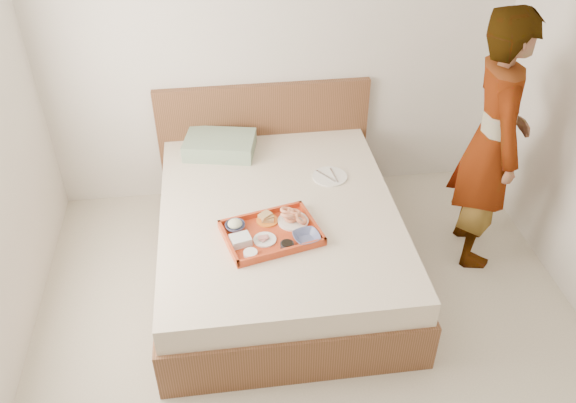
# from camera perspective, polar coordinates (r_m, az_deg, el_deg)

# --- Properties ---
(ground) EXTENTS (3.50, 4.00, 0.01)m
(ground) POSITION_cam_1_polar(r_m,az_deg,el_deg) (3.61, 3.25, -16.89)
(ground) COLOR beige
(ground) RESTS_ON ground
(wall_back) EXTENTS (3.50, 0.01, 2.60)m
(wall_back) POSITION_cam_1_polar(r_m,az_deg,el_deg) (4.41, -0.92, 15.53)
(wall_back) COLOR silver
(wall_back) RESTS_ON ground
(bed) EXTENTS (1.65, 2.00, 0.53)m
(bed) POSITION_cam_1_polar(r_m,az_deg,el_deg) (4.08, -0.88, -3.54)
(bed) COLOR brown
(bed) RESTS_ON ground
(headboard) EXTENTS (1.65, 0.06, 0.95)m
(headboard) POSITION_cam_1_polar(r_m,az_deg,el_deg) (4.74, -2.32, 5.99)
(headboard) COLOR brown
(headboard) RESTS_ON ground
(pillow) EXTENTS (0.57, 0.44, 0.12)m
(pillow) POSITION_cam_1_polar(r_m,az_deg,el_deg) (4.47, -6.57, 5.43)
(pillow) COLOR gray
(pillow) RESTS_ON bed
(tray) EXTENTS (0.65, 0.54, 0.05)m
(tray) POSITION_cam_1_polar(r_m,az_deg,el_deg) (3.67, -1.63, -3.02)
(tray) COLOR #C14215
(tray) RESTS_ON bed
(prawn_plate) EXTENTS (0.24, 0.24, 0.01)m
(prawn_plate) POSITION_cam_1_polar(r_m,az_deg,el_deg) (3.76, 0.50, -1.89)
(prawn_plate) COLOR white
(prawn_plate) RESTS_ON tray
(navy_bowl_big) EXTENTS (0.20, 0.20, 0.04)m
(navy_bowl_big) POSITION_cam_1_polar(r_m,az_deg,el_deg) (3.62, 1.78, -3.46)
(navy_bowl_big) COLOR #19254D
(navy_bowl_big) RESTS_ON tray
(sauce_dish) EXTENTS (0.10, 0.10, 0.03)m
(sauce_dish) POSITION_cam_1_polar(r_m,az_deg,el_deg) (3.57, -0.09, -4.23)
(sauce_dish) COLOR black
(sauce_dish) RESTS_ON tray
(meat_plate) EXTENTS (0.17, 0.17, 0.01)m
(meat_plate) POSITION_cam_1_polar(r_m,az_deg,el_deg) (3.63, -2.25, -3.69)
(meat_plate) COLOR white
(meat_plate) RESTS_ON tray
(bread_plate) EXTENTS (0.17, 0.17, 0.01)m
(bread_plate) POSITION_cam_1_polar(r_m,az_deg,el_deg) (3.77, -2.01, -1.83)
(bread_plate) COLOR orange
(bread_plate) RESTS_ON tray
(salad_bowl) EXTENTS (0.15, 0.15, 0.04)m
(salad_bowl) POSITION_cam_1_polar(r_m,az_deg,el_deg) (3.72, -5.11, -2.40)
(salad_bowl) COLOR #19254D
(salad_bowl) RESTS_ON tray
(plastic_tub) EXTENTS (0.14, 0.12, 0.05)m
(plastic_tub) POSITION_cam_1_polar(r_m,az_deg,el_deg) (3.60, -4.58, -3.73)
(plastic_tub) COLOR silver
(plastic_tub) RESTS_ON tray
(cheese_round) EXTENTS (0.10, 0.10, 0.03)m
(cheese_round) POSITION_cam_1_polar(r_m,az_deg,el_deg) (3.52, -3.63, -5.03)
(cheese_round) COLOR white
(cheese_round) RESTS_ON tray
(dinner_plate) EXTENTS (0.31, 0.31, 0.01)m
(dinner_plate) POSITION_cam_1_polar(r_m,az_deg,el_deg) (4.20, 4.04, 2.41)
(dinner_plate) COLOR white
(dinner_plate) RESTS_ON bed
(person) EXTENTS (0.53, 0.72, 1.81)m
(person) POSITION_cam_1_polar(r_m,az_deg,el_deg) (4.09, 19.06, 5.36)
(person) COLOR white
(person) RESTS_ON ground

